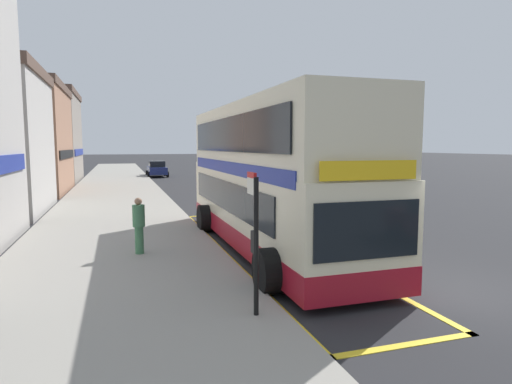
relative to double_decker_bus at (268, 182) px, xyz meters
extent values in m
plane|color=#28282B|center=(2.46, 26.80, -2.07)|extent=(260.00, 260.00, 0.00)
cube|color=gray|center=(-4.54, 26.80, -2.00)|extent=(6.00, 76.00, 0.14)
cube|color=beige|center=(0.01, 0.01, -0.72)|extent=(2.52, 11.12, 2.30)
cube|color=beige|center=(0.01, 0.01, 1.38)|extent=(2.50, 10.90, 1.90)
cube|color=maroon|center=(0.01, 0.01, -1.57)|extent=(2.54, 11.14, 0.60)
cube|color=navy|center=(0.01, 0.01, 0.45)|extent=(2.55, 10.23, 0.36)
cube|color=black|center=(-1.27, 0.41, -0.42)|extent=(0.04, 8.90, 0.90)
cube|color=black|center=(-1.27, 0.01, 1.43)|extent=(0.04, 9.79, 1.00)
cube|color=black|center=(0.01, -5.57, -0.47)|extent=(2.22, 0.04, 1.10)
cube|color=yellow|center=(0.01, -5.57, 0.65)|extent=(2.02, 0.04, 0.36)
cylinder|color=black|center=(-1.34, -3.99, -1.57)|extent=(0.56, 1.00, 1.00)
cylinder|color=black|center=(1.36, -3.99, -1.57)|extent=(0.56, 1.00, 1.00)
cylinder|color=black|center=(-1.34, 3.07, -1.57)|extent=(0.56, 1.00, 1.00)
cylinder|color=black|center=(1.36, 3.07, -1.57)|extent=(0.56, 1.00, 1.00)
cube|color=yellow|center=(-1.46, -0.15, -2.06)|extent=(0.16, 13.74, 0.01)
cube|color=yellow|center=(1.21, -0.15, -2.06)|extent=(0.16, 13.74, 0.01)
cube|color=yellow|center=(-0.13, -6.93, -2.06)|extent=(2.83, 0.16, 0.01)
cube|color=yellow|center=(-0.13, 6.64, -2.06)|extent=(2.83, 0.16, 0.01)
cylinder|color=black|center=(-2.11, -5.34, -0.68)|extent=(0.09, 0.09, 2.48)
cube|color=silver|center=(-2.11, -5.09, 0.38)|extent=(0.05, 0.42, 0.30)
cube|color=red|center=(-2.11, -5.09, 0.58)|extent=(0.05, 0.42, 0.10)
cube|color=black|center=(-2.11, -5.24, -0.63)|extent=(0.06, 0.28, 0.40)
cube|color=black|center=(-7.70, 19.84, 0.53)|extent=(0.08, 8.09, 0.56)
cube|color=gray|center=(-12.91, 29.67, 1.68)|extent=(10.33, 9.66, 7.49)
cube|color=brown|center=(-12.91, 29.67, 5.67)|extent=(10.53, 9.86, 0.50)
cube|color=#6E665D|center=(-12.91, 30.74, 6.37)|extent=(0.60, 0.60, 0.90)
cube|color=navy|center=(-7.70, 29.67, 0.53)|extent=(0.08, 8.21, 0.56)
cube|color=navy|center=(-0.59, 32.82, -1.41)|extent=(1.76, 4.20, 0.72)
cube|color=black|center=(-0.59, 32.72, -0.75)|extent=(1.52, 1.90, 0.60)
cylinder|color=black|center=(-1.52, 34.12, -1.77)|extent=(0.22, 0.60, 0.60)
cylinder|color=black|center=(0.35, 34.12, -1.77)|extent=(0.22, 0.60, 0.60)
cylinder|color=black|center=(-1.52, 31.52, -1.77)|extent=(0.22, 0.60, 0.60)
cylinder|color=black|center=(0.35, 31.52, -1.77)|extent=(0.22, 0.60, 0.60)
cube|color=navy|center=(7.11, 15.56, -1.41)|extent=(1.76, 4.20, 0.72)
cube|color=black|center=(7.11, 15.46, -0.75)|extent=(1.52, 1.90, 0.60)
cylinder|color=black|center=(6.17, 16.86, -1.77)|extent=(0.22, 0.60, 0.60)
cylinder|color=black|center=(8.04, 16.86, -1.77)|extent=(0.22, 0.60, 0.60)
cylinder|color=black|center=(6.17, 14.26, -1.77)|extent=(0.22, 0.60, 0.60)
cylinder|color=black|center=(8.04, 14.26, -1.77)|extent=(0.22, 0.60, 0.60)
cylinder|color=#3F724C|center=(-3.89, -0.12, -1.54)|extent=(0.24, 0.24, 0.77)
cylinder|color=#3F724C|center=(-3.89, -0.12, -0.85)|extent=(0.34, 0.34, 0.61)
sphere|color=#8C664C|center=(-3.89, -0.12, -0.44)|extent=(0.21, 0.21, 0.21)
camera|label=1|loc=(-4.39, -12.45, 1.10)|focal=30.22mm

